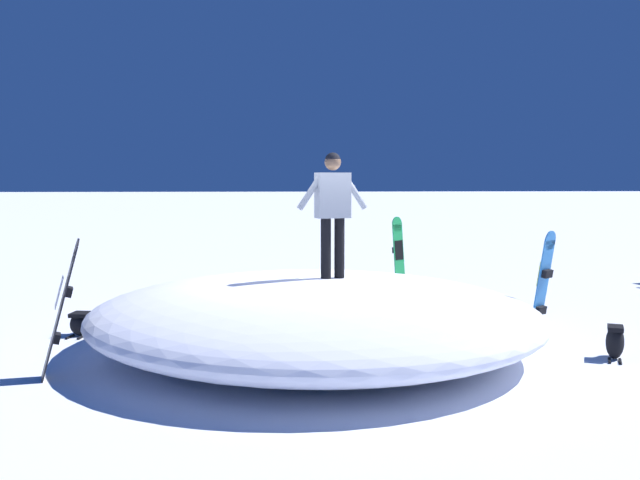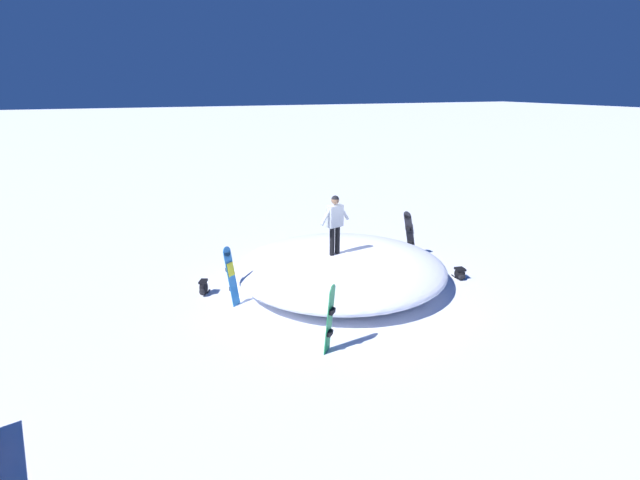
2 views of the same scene
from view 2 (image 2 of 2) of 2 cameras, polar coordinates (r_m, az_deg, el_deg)
name	(u,v)px [view 2 (image 2 of 2)]	position (r m, az deg, el deg)	size (l,w,h in m)	color
ground	(351,289)	(13.07, 3.90, -6.18)	(240.00, 240.00, 0.00)	white
snow_mound	(341,267)	(13.26, 2.65, -3.46)	(5.78, 6.11, 0.97)	white
snowboarder_standing	(335,220)	(12.57, 1.90, 2.57)	(0.37, 1.01, 1.71)	black
snowboard_primary_upright	(410,233)	(15.42, 11.21, 0.86)	(0.43, 0.54, 1.64)	black
snowboard_secondary_upright	(330,318)	(9.76, 1.29, -9.78)	(0.31, 0.32, 1.64)	#1E8C47
snowboard_tertiary_upright	(231,275)	(12.08, -11.14, -4.37)	(0.37, 0.37, 1.61)	#2672BF
backpack_near	(460,273)	(14.25, 17.20, -4.05)	(0.53, 0.37, 0.35)	black
backpack_far	(204,287)	(13.01, -14.45, -5.80)	(0.52, 0.38, 0.44)	black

